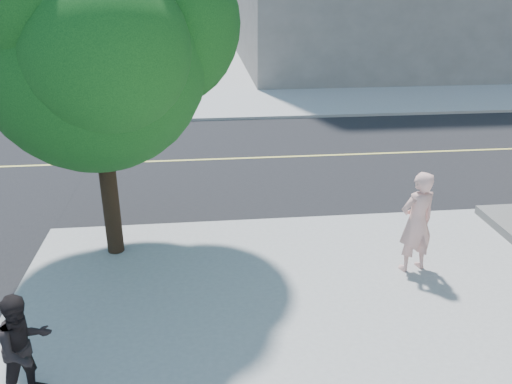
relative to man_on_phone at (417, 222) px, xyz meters
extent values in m
plane|color=black|center=(-6.03, 2.40, -1.07)|extent=(140.00, 140.00, 0.00)
cube|color=black|center=(-6.03, 6.90, -1.06)|extent=(140.00, 9.00, 0.01)
cube|color=#999999|center=(7.47, 23.90, -1.01)|extent=(29.00, 25.00, 0.12)
imported|color=#DDA59D|center=(0.00, 0.00, 0.00)|extent=(0.79, 0.62, 1.90)
imported|color=black|center=(-6.03, -2.51, -0.20)|extent=(0.91, 0.92, 1.50)
cylinder|color=black|center=(-5.50, 1.28, 0.63)|extent=(0.32, 0.32, 3.16)
sphere|color=#185319|center=(-5.50, 1.28, 2.74)|extent=(3.86, 3.86, 3.86)
sphere|color=#185319|center=(-4.45, 1.81, 3.26)|extent=(2.99, 2.99, 2.99)
sphere|color=#185319|center=(-6.38, 1.99, 3.44)|extent=(2.81, 2.81, 2.81)
sphere|color=#185319|center=(-5.15, 0.32, 3.00)|extent=(2.63, 2.63, 2.63)
cylinder|color=black|center=(-5.59, 1.92, 1.41)|extent=(0.13, 0.13, 4.72)
cylinder|color=black|center=(-7.05, 1.92, 3.54)|extent=(2.92, 0.11, 0.11)
cube|color=white|center=(-5.54, 1.90, 1.97)|extent=(0.62, 0.04, 0.22)
cube|color=navy|center=(-5.54, 1.90, 1.41)|extent=(0.51, 0.04, 0.62)
imported|color=black|center=(-5.59, 1.92, 2.87)|extent=(0.18, 0.22, 1.12)
camera|label=1|loc=(-3.74, -8.01, 4.06)|focal=36.68mm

